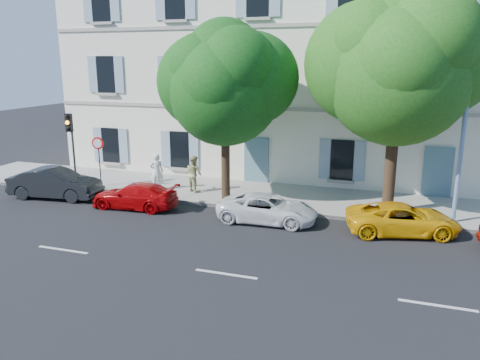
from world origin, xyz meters
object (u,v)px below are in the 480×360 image
(tree_left, at_px, (225,89))
(traffic_light, at_px, (71,135))
(car_red_coupe, at_px, (135,196))
(car_white_coupe, at_px, (267,209))
(car_yellow_supercar, at_px, (403,219))
(pedestrian_a, at_px, (157,172))
(tree_right, at_px, (398,72))
(road_sign, at_px, (99,152))
(street_lamp, at_px, (468,99))
(pedestrian_b, at_px, (194,174))
(car_dark_sedan, at_px, (55,183))

(tree_left, xyz_separation_m, traffic_light, (-7.77, -0.67, -2.28))
(car_red_coupe, xyz_separation_m, car_white_coupe, (6.05, 0.07, -0.00))
(car_yellow_supercar, distance_m, pedestrian_a, 11.72)
(tree_right, bearing_deg, pedestrian_a, 178.98)
(tree_left, distance_m, road_sign, 7.18)
(tree_left, relative_size, traffic_light, 2.08)
(car_white_coupe, bearing_deg, pedestrian_a, 66.43)
(car_white_coupe, height_order, road_sign, road_sign)
(car_yellow_supercar, distance_m, traffic_light, 15.69)
(car_red_coupe, height_order, street_lamp, street_lamp)
(pedestrian_a, bearing_deg, tree_right, 149.69)
(traffic_light, bearing_deg, pedestrian_a, 16.00)
(car_red_coupe, height_order, road_sign, road_sign)
(tree_right, height_order, road_sign, tree_right)
(traffic_light, bearing_deg, pedestrian_b, 13.40)
(car_dark_sedan, relative_size, tree_left, 0.56)
(tree_right, xyz_separation_m, street_lamp, (2.51, -0.61, -0.93))
(tree_left, height_order, street_lamp, street_lamp)
(traffic_light, xyz_separation_m, pedestrian_b, (5.87, 1.40, -1.81))
(pedestrian_a, bearing_deg, traffic_light, -13.30)
(road_sign, xyz_separation_m, pedestrian_b, (4.56, 1.10, -0.99))
(car_white_coupe, distance_m, tree_right, 7.41)
(street_lamp, height_order, pedestrian_a, street_lamp)
(car_red_coupe, xyz_separation_m, street_lamp, (13.14, 1.80, 4.41))
(car_white_coupe, height_order, pedestrian_b, pedestrian_b)
(car_dark_sedan, height_order, pedestrian_b, pedestrian_b)
(car_dark_sedan, relative_size, car_white_coupe, 1.08)
(road_sign, distance_m, pedestrian_b, 4.79)
(tree_left, relative_size, pedestrian_a, 4.32)
(car_dark_sedan, height_order, pedestrian_a, pedestrian_a)
(street_lamp, bearing_deg, car_white_coupe, -166.25)
(car_red_coupe, distance_m, car_yellow_supercar, 11.22)
(tree_right, distance_m, street_lamp, 2.75)
(tree_right, distance_m, traffic_light, 15.24)
(car_white_coupe, xyz_separation_m, car_yellow_supercar, (5.17, 0.32, 0.02))
(tree_right, xyz_separation_m, pedestrian_a, (-10.91, 0.19, -4.85))
(car_red_coupe, relative_size, pedestrian_b, 2.17)
(street_lamp, bearing_deg, car_dark_sedan, -174.75)
(car_white_coupe, bearing_deg, car_dark_sedan, 87.58)
(tree_left, relative_size, pedestrian_b, 4.36)
(car_white_coupe, bearing_deg, street_lamp, -77.99)
(traffic_light, bearing_deg, car_red_coupe, -18.89)
(car_red_coupe, relative_size, traffic_light, 1.03)
(tree_left, xyz_separation_m, tree_right, (7.13, 0.28, 0.76))
(car_red_coupe, xyz_separation_m, pedestrian_a, (-0.28, 2.60, 0.49))
(car_dark_sedan, height_order, tree_left, tree_left)
(tree_right, xyz_separation_m, traffic_light, (-14.90, -0.95, -3.04))
(road_sign, distance_m, pedestrian_a, 2.98)
(car_yellow_supercar, xyz_separation_m, tree_right, (-0.59, 2.02, 5.32))
(traffic_light, bearing_deg, car_dark_sedan, -95.27)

